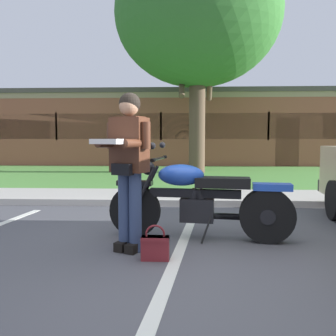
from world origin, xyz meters
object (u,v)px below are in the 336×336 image
object	(u,v)px
rider_person	(128,158)
handbag	(155,246)
motorcycle	(206,200)
hedge_center_left	(172,152)
brick_building	(167,131)
hedge_left	(94,152)
shade_tree	(198,16)
hedge_center_right	(252,152)
hedge_right	(334,152)

from	to	relation	value
rider_person	handbag	world-z (taller)	rider_person
motorcycle	rider_person	xyz separation A→B (m)	(-0.86, -0.48, 0.53)
motorcycle	rider_person	size ratio (longest dim) A/B	1.31
rider_person	hedge_center_left	size ratio (longest dim) A/B	0.51
handbag	hedge_center_left	distance (m)	12.30
brick_building	hedge_left	bearing A→B (deg)	-121.58
motorcycle	shade_tree	bearing A→B (deg)	88.71
rider_person	shade_tree	bearing A→B (deg)	82.99
handbag	motorcycle	bearing A→B (deg)	53.58
rider_person	hedge_center_left	world-z (taller)	rider_person
hedge_center_right	handbag	bearing A→B (deg)	-105.20
motorcycle	hedge_right	distance (m)	13.17
rider_person	hedge_left	bearing A→B (deg)	106.29
rider_person	handbag	xyz separation A→B (m)	(0.31, -0.27, -0.86)
motorcycle	hedge_center_left	distance (m)	11.56
motorcycle	rider_person	distance (m)	1.12
rider_person	hedge_center_right	xyz separation A→B (m)	(3.65, 12.01, -0.36)
hedge_left	hedge_center_left	distance (m)	3.58
motorcycle	hedge_right	xyz separation A→B (m)	(6.36, 11.53, 0.17)
shade_tree	hedge_right	size ratio (longest dim) A/B	2.58
rider_person	hedge_left	size ratio (longest dim) A/B	0.60
rider_person	hedge_center_left	xyz separation A→B (m)	(0.07, 12.01, -0.36)
hedge_center_left	motorcycle	bearing A→B (deg)	-86.05
rider_person	hedge_center_right	size ratio (longest dim) A/B	0.52
hedge_left	motorcycle	bearing A→B (deg)	-69.22
hedge_left	rider_person	bearing A→B (deg)	-73.71
shade_tree	hedge_center_right	distance (m)	6.44
hedge_center_right	brick_building	world-z (taller)	brick_building
handbag	shade_tree	size ratio (longest dim) A/B	0.05
hedge_center_right	brick_building	bearing A→B (deg)	128.68
handbag	shade_tree	world-z (taller)	shade_tree
hedge_left	hedge_center_right	world-z (taller)	same
shade_tree	hedge_center_right	world-z (taller)	shade_tree
hedge_center_left	hedge_center_right	distance (m)	3.58
handbag	hedge_center_left	world-z (taller)	hedge_center_left
shade_tree	hedge_center_right	size ratio (longest dim) A/B	2.38
motorcycle	hedge_left	bearing A→B (deg)	110.78
motorcycle	handbag	size ratio (longest dim) A/B	6.22
shade_tree	motorcycle	bearing A→B (deg)	-91.29
handbag	hedge_center_right	bearing A→B (deg)	74.80
hedge_right	brick_building	bearing A→B (deg)	146.45
rider_person	hedge_center_right	bearing A→B (deg)	73.12
hedge_left	brick_building	bearing A→B (deg)	58.42
hedge_center_left	hedge_right	xyz separation A→B (m)	(7.16, 0.00, 0.00)
motorcycle	hedge_center_left	size ratio (longest dim) A/B	0.66
shade_tree	brick_building	xyz separation A→B (m)	(-1.45, 8.57, -3.66)
hedge_left	hedge_right	xyz separation A→B (m)	(10.73, 0.00, 0.00)
hedge_left	hedge_center_left	bearing A→B (deg)	-0.00
shade_tree	hedge_left	bearing A→B (deg)	142.38
motorcycle	hedge_left	distance (m)	12.33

